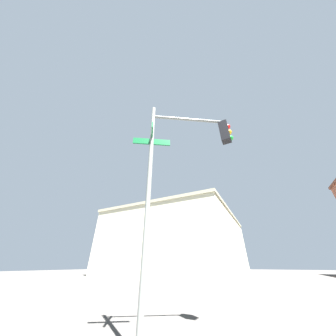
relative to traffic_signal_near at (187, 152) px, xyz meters
The scene contains 2 objects.
traffic_signal_near is the anchor object (origin of this frame).
building_stucco 28.27m from the traffic_signal_near, 113.65° to the left, with size 18.57×23.75×8.90m.
Camera 1 is at (-4.45, -9.94, 1.34)m, focal length 17.61 mm.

